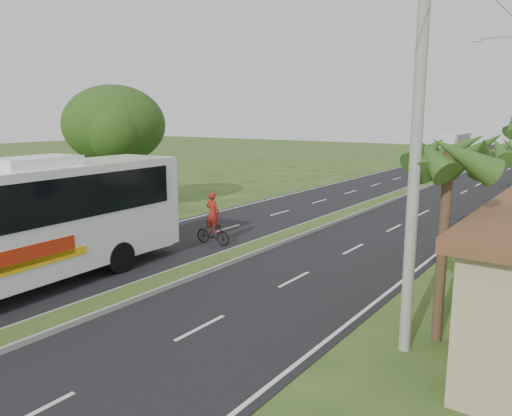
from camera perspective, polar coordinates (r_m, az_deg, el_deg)
The scene contains 11 objects.
ground at distance 16.55m, azimuth -15.62°, elevation -10.23°, with size 180.00×180.00×0.00m, color #2C4A1B.
road_asphalt at distance 32.53m, azimuth 12.71°, elevation 0.13°, with size 14.00×160.00×0.02m, color black.
median_strip at distance 32.52m, azimuth 12.71°, elevation 0.29°, with size 1.20×160.00×0.18m.
lane_edge_left at distance 35.59m, azimuth 2.71°, elevation 1.25°, with size 0.12×160.00×0.01m, color silver.
lane_edge_right at distance 30.67m, azimuth 24.32°, elevation -1.21°, with size 0.12×160.00×0.01m, color silver.
palm_verge_a at distance 13.05m, azimuth 21.18°, elevation 5.35°, with size 2.40×2.40×5.45m.
shade_tree at distance 31.23m, azimuth -15.98°, elevation 8.83°, with size 6.30×6.00×7.54m.
utility_pole_a at distance 12.18m, azimuth 17.99°, elevation 9.62°, with size 1.60×0.28×11.00m.
coach_bus_main at distance 17.69m, azimuth -26.94°, elevation -1.49°, with size 3.63×13.77×4.40m.
coach_bus_far at distance 72.82m, azimuth 21.64°, elevation 6.80°, with size 3.06×11.55×3.33m.
motorcyclist at distance 22.43m, azimuth -4.95°, elevation -2.04°, with size 1.82×0.63×2.40m.
Camera 1 is at (12.17, -9.62, 5.77)m, focal length 35.00 mm.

